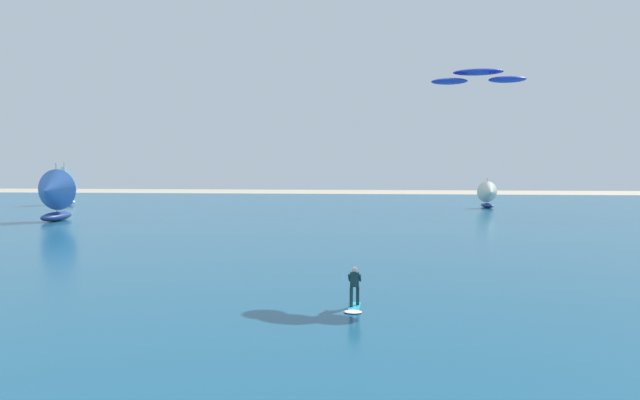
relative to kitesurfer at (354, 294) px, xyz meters
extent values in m
cube|color=navy|center=(-2.23, 33.35, -0.65)|extent=(160.00, 90.00, 0.10)
cube|color=#26B2CC|center=(0.01, 0.19, -0.58)|extent=(0.50, 1.42, 0.05)
cylinder|color=#143338|center=(-0.12, 0.02, -0.15)|extent=(0.14, 0.14, 0.80)
cylinder|color=#143338|center=(0.14, 0.37, -0.15)|extent=(0.14, 0.14, 0.80)
cube|color=#143338|center=(0.01, 0.19, 0.55)|extent=(0.37, 0.23, 0.60)
sphere|color=beige|center=(0.01, 0.19, 0.96)|extent=(0.22, 0.22, 0.22)
cylinder|color=#143338|center=(-0.21, 0.28, 0.60)|extent=(0.11, 0.51, 0.39)
cylinder|color=#143338|center=(0.23, 0.26, 0.60)|extent=(0.11, 0.51, 0.39)
ellipsoid|color=white|center=(-0.03, -0.76, -0.56)|extent=(0.72, 0.63, 0.08)
ellipsoid|color=#1E33B2|center=(6.00, 6.81, 9.78)|extent=(2.73, 1.97, 0.29)
ellipsoid|color=#1E33B2|center=(4.63, 7.10, 9.37)|extent=(2.09, 1.83, 0.29)
ellipsoid|color=#1E33B2|center=(7.38, 6.52, 9.37)|extent=(2.09, 1.83, 0.29)
ellipsoid|color=navy|center=(15.17, 51.36, -0.32)|extent=(1.65, 3.19, 0.57)
cylinder|color=silver|center=(15.14, 51.50, 1.49)|extent=(0.10, 0.10, 3.04)
cone|color=silver|center=(15.28, 50.85, 1.34)|extent=(2.78, 1.83, 2.56)
ellipsoid|color=silver|center=(-38.31, 52.09, -0.17)|extent=(4.69, 4.01, 0.87)
cylinder|color=silver|center=(-38.14, 51.96, 2.59)|extent=(0.14, 0.14, 4.64)
cone|color=white|center=(-38.96, 52.56, 2.35)|extent=(3.93, 4.34, 3.90)
ellipsoid|color=navy|center=(-29.33, 32.55, -0.16)|extent=(1.93, 4.81, 0.88)
cylinder|color=silver|center=(-29.31, 32.77, 2.64)|extent=(0.15, 0.15, 4.71)
cone|color=#3F72CC|center=(-29.38, 31.74, 2.40)|extent=(4.09, 2.32, 3.96)
camera|label=1|loc=(0.45, -24.96, 5.56)|focal=34.84mm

